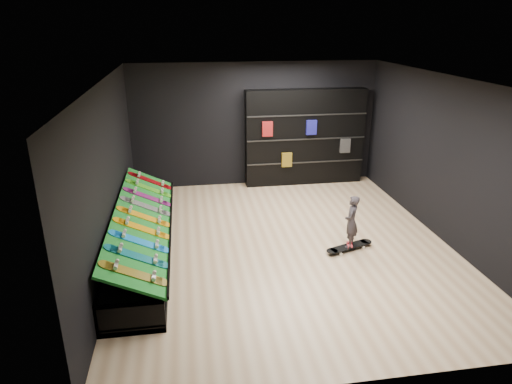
{
  "coord_description": "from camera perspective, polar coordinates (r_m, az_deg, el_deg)",
  "views": [
    {
      "loc": [
        -1.71,
        -7.4,
        3.92
      ],
      "look_at": [
        -0.5,
        0.2,
        1.0
      ],
      "focal_mm": 32.0,
      "sensor_mm": 36.0,
      "label": 1
    }
  ],
  "objects": [
    {
      "name": "display_board_7",
      "position": [
        9.42,
        -13.23,
        0.45
      ],
      "size": [
        0.93,
        0.22,
        0.5
      ],
      "primitive_type": null,
      "rotation": [
        0.0,
        0.44,
        0.0
      ],
      "color": "green",
      "rests_on": "turf_ramp"
    },
    {
      "name": "display_rack",
      "position": [
        8.31,
        -13.97,
        -6.12
      ],
      "size": [
        0.9,
        4.5,
        0.5
      ],
      "primitive_type": null,
      "color": "black",
      "rests_on": "ground"
    },
    {
      "name": "floor_skateboard",
      "position": [
        8.49,
        11.58,
        -6.87
      ],
      "size": [
        1.0,
        0.53,
        0.09
      ],
      "primitive_type": null,
      "rotation": [
        0.0,
        0.0,
        0.34
      ],
      "color": "black",
      "rests_on": "ground"
    },
    {
      "name": "wall_front",
      "position": [
        4.9,
        12.84,
        -9.4
      ],
      "size": [
        6.0,
        0.02,
        3.0
      ],
      "primitive_type": "cube",
      "color": "black",
      "rests_on": "ground"
    },
    {
      "name": "wall_left",
      "position": [
        7.9,
        -17.99,
        1.88
      ],
      "size": [
        0.02,
        7.0,
        3.0
      ],
      "primitive_type": "cube",
      "color": "black",
      "rests_on": "ground"
    },
    {
      "name": "display_board_5",
      "position": [
        8.53,
        -13.6,
        -1.74
      ],
      "size": [
        0.93,
        0.22,
        0.5
      ],
      "primitive_type": null,
      "rotation": [
        0.0,
        0.44,
        0.0
      ],
      "color": "black",
      "rests_on": "turf_ramp"
    },
    {
      "name": "wall_right",
      "position": [
        9.1,
        22.58,
        3.73
      ],
      "size": [
        0.02,
        7.0,
        3.0
      ],
      "primitive_type": "cube",
      "color": "black",
      "rests_on": "ground"
    },
    {
      "name": "wall_back",
      "position": [
        11.3,
        -0.12,
        8.4
      ],
      "size": [
        6.0,
        0.02,
        3.0
      ],
      "primitive_type": "cube",
      "color": "black",
      "rests_on": "ground"
    },
    {
      "name": "back_shelving",
      "position": [
        11.45,
        6.11,
        6.81
      ],
      "size": [
        2.95,
        0.34,
        2.36
      ],
      "primitive_type": "cube",
      "color": "black",
      "rests_on": "ground"
    },
    {
      "name": "display_board_3",
      "position": [
        7.66,
        -14.06,
        -4.42
      ],
      "size": [
        0.93,
        0.22,
        0.5
      ],
      "primitive_type": null,
      "rotation": [
        0.0,
        0.44,
        0.0
      ],
      "color": "yellow",
      "rests_on": "turf_ramp"
    },
    {
      "name": "display_board_0",
      "position": [
        6.4,
        -15.0,
        -9.8
      ],
      "size": [
        0.93,
        0.22,
        0.5
      ],
      "primitive_type": null,
      "rotation": [
        0.0,
        0.44,
        0.0
      ],
      "color": "yellow",
      "rests_on": "turf_ramp"
    },
    {
      "name": "display_board_8",
      "position": [
        9.86,
        -13.07,
        1.39
      ],
      "size": [
        0.93,
        0.22,
        0.5
      ],
      "primitive_type": null,
      "rotation": [
        0.0,
        0.44,
        0.0
      ],
      "color": "red",
      "rests_on": "turf_ramp"
    },
    {
      "name": "display_board_4",
      "position": [
        8.1,
        -13.82,
        -3.01
      ],
      "size": [
        0.93,
        0.22,
        0.5
      ],
      "primitive_type": null,
      "rotation": [
        0.0,
        0.44,
        0.0
      ],
      "color": "orange",
      "rests_on": "turf_ramp"
    },
    {
      "name": "display_board_1",
      "position": [
        6.82,
        -14.65,
        -7.79
      ],
      "size": [
        0.93,
        0.22,
        0.5
      ],
      "primitive_type": null,
      "rotation": [
        0.0,
        0.44,
        0.0
      ],
      "color": "#0C8C99",
      "rests_on": "turf_ramp"
    },
    {
      "name": "floor",
      "position": [
        8.55,
        3.54,
        -6.56
      ],
      "size": [
        6.0,
        7.0,
        0.01
      ],
      "primitive_type": "cube",
      "color": "beige",
      "rests_on": "ground"
    },
    {
      "name": "ceiling",
      "position": [
        7.65,
        4.05,
        13.82
      ],
      "size": [
        6.0,
        7.0,
        0.01
      ],
      "primitive_type": "cube",
      "color": "white",
      "rests_on": "ground"
    },
    {
      "name": "turf_ramp",
      "position": [
        8.11,
        -13.89,
        -3.19
      ],
      "size": [
        0.92,
        4.5,
        0.46
      ],
      "primitive_type": "cube",
      "rotation": [
        0.0,
        0.44,
        0.0
      ],
      "color": "#10691C",
      "rests_on": "display_rack"
    },
    {
      "name": "display_board_6",
      "position": [
        8.97,
        -13.41,
        -0.59
      ],
      "size": [
        0.93,
        0.22,
        0.5
      ],
      "primitive_type": null,
      "rotation": [
        0.0,
        0.44,
        0.0
      ],
      "color": "#2626BF",
      "rests_on": "turf_ramp"
    },
    {
      "name": "child",
      "position": [
        8.34,
        11.75,
        -4.82
      ],
      "size": [
        0.24,
        0.27,
        0.58
      ],
      "primitive_type": "imported",
      "rotation": [
        0.0,
        0.0,
        -2.08
      ],
      "color": "black",
      "rests_on": "floor_skateboard"
    },
    {
      "name": "display_board_2",
      "position": [
        7.24,
        -14.34,
        -6.01
      ],
      "size": [
        0.93,
        0.22,
        0.5
      ],
      "primitive_type": null,
      "rotation": [
        0.0,
        0.44,
        0.0
      ],
      "color": "blue",
      "rests_on": "turf_ramp"
    }
  ]
}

